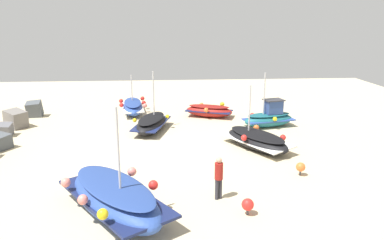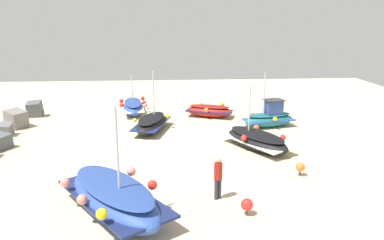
% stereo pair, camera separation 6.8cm
% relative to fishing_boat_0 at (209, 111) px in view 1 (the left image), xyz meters
% --- Properties ---
extents(ground_plane, '(45.78, 45.78, 0.00)m').
position_rel_fishing_boat_0_xyz_m(ground_plane, '(-6.52, 4.03, -0.45)').
color(ground_plane, beige).
extents(fishing_boat_0, '(2.43, 3.54, 0.95)m').
position_rel_fishing_boat_0_xyz_m(fishing_boat_0, '(0.00, 0.00, 0.00)').
color(fishing_boat_0, maroon).
rests_on(fishing_boat_0, ground_plane).
extents(fishing_boat_1, '(5.45, 4.63, 4.00)m').
position_rel_fishing_boat_0_xyz_m(fishing_boat_1, '(-13.36, 4.91, 0.20)').
color(fishing_boat_1, '#2D4C9E').
rests_on(fishing_boat_1, ground_plane).
extents(fishing_boat_2, '(2.09, 3.52, 3.47)m').
position_rel_fishing_boat_0_xyz_m(fishing_boat_2, '(-2.73, -3.52, 0.14)').
color(fishing_boat_2, '#1E6670').
rests_on(fishing_boat_2, ground_plane).
extents(fishing_boat_3, '(4.20, 2.12, 2.76)m').
position_rel_fishing_boat_0_xyz_m(fishing_boat_3, '(1.46, 5.40, 0.04)').
color(fishing_boat_3, '#2D4C9E').
rests_on(fishing_boat_3, ground_plane).
extents(fishing_boat_4, '(4.46, 3.55, 3.36)m').
position_rel_fishing_boat_0_xyz_m(fishing_boat_4, '(-6.76, -1.75, 0.01)').
color(fishing_boat_4, black).
rests_on(fishing_boat_4, ground_plane).
extents(fishing_boat_5, '(4.15, 2.43, 3.60)m').
position_rel_fishing_boat_0_xyz_m(fishing_boat_5, '(-3.13, 3.91, 0.03)').
color(fishing_boat_5, black).
rests_on(fishing_boat_5, ground_plane).
extents(person_walking, '(0.32, 0.32, 1.69)m').
position_rel_fishing_boat_0_xyz_m(person_walking, '(-12.43, 1.10, 0.52)').
color(person_walking, '#2D2D38').
rests_on(person_walking, ground_plane).
extents(mooring_buoy_0, '(0.41, 0.41, 0.61)m').
position_rel_fishing_boat_0_xyz_m(mooring_buoy_0, '(-10.49, -2.81, -0.05)').
color(mooring_buoy_0, '#3F3F42').
rests_on(mooring_buoy_0, ground_plane).
extents(mooring_buoy_1, '(0.44, 0.44, 0.61)m').
position_rel_fishing_boat_0_xyz_m(mooring_buoy_1, '(-13.73, 0.25, -0.06)').
color(mooring_buoy_1, '#3F3F42').
rests_on(mooring_buoy_1, ground_plane).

